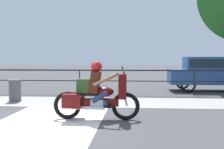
{
  "coord_description": "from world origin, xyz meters",
  "views": [
    {
      "loc": [
        2.42,
        -6.91,
        1.64
      ],
      "look_at": [
        1.79,
        1.4,
        1.15
      ],
      "focal_mm": 45.0,
      "sensor_mm": 36.0,
      "label": 1
    }
  ],
  "objects": [
    {
      "name": "fence_railing",
      "position": [
        0.0,
        5.6,
        0.89
      ],
      "size": [
        36.0,
        0.05,
        1.13
      ],
      "color": "black",
      "rests_on": "ground"
    },
    {
      "name": "motorcycle",
      "position": [
        1.43,
        0.43,
        0.68
      ],
      "size": [
        2.31,
        0.76,
        1.56
      ],
      "rotation": [
        0.0,
        0.0,
        0.02
      ],
      "color": "black",
      "rests_on": "ground"
    },
    {
      "name": "trash_bin",
      "position": [
        -2.02,
        3.31,
        0.42
      ],
      "size": [
        0.46,
        0.46,
        0.83
      ],
      "color": "#515156",
      "rests_on": "ground"
    },
    {
      "name": "sidewalk_band",
      "position": [
        0.0,
        3.4,
        0.01
      ],
      "size": [
        44.0,
        2.4,
        0.01
      ],
      "primitive_type": "cube",
      "color": "#99968E",
      "rests_on": "ground"
    },
    {
      "name": "crosswalk_band",
      "position": [
        0.26,
        -0.2,
        0.0
      ],
      "size": [
        2.68,
        6.0,
        0.01
      ],
      "primitive_type": "cube",
      "color": "silver",
      "rests_on": "ground"
    },
    {
      "name": "ground_plane",
      "position": [
        0.0,
        0.0,
        0.0
      ],
      "size": [
        120.0,
        120.0,
        0.0
      ],
      "primitive_type": "plane",
      "color": "#424244"
    },
    {
      "name": "parked_car",
      "position": [
        6.29,
        7.34,
        0.97
      ],
      "size": [
        4.36,
        1.62,
        1.7
      ],
      "rotation": [
        0.0,
        0.0,
        -0.01
      ],
      "color": "#284C84",
      "rests_on": "ground"
    }
  ]
}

